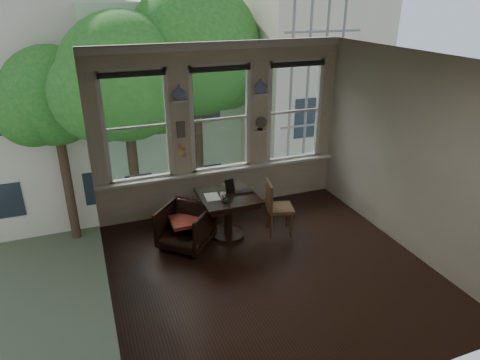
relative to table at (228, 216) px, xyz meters
name	(u,v)px	position (x,y,z in m)	size (l,w,h in m)	color
ground	(270,270)	(0.26, -1.13, -0.38)	(4.50, 4.50, 0.00)	black
ceiling	(278,59)	(0.26, -1.13, 2.62)	(4.50, 4.50, 0.00)	silver
wall_back	(220,130)	(0.26, 1.12, 1.12)	(4.50, 4.50, 0.00)	beige
wall_front	(383,269)	(0.26, -3.38, 1.12)	(4.50, 4.50, 0.00)	beige
wall_left	(97,202)	(-1.99, -1.13, 1.12)	(4.50, 4.50, 0.00)	beige
wall_right	(410,155)	(2.51, -1.13, 1.12)	(4.50, 4.50, 0.00)	beige
window_left	(136,127)	(-1.19, 1.12, 1.32)	(1.10, 0.12, 1.90)	white
window_center	(220,119)	(0.26, 1.12, 1.32)	(1.10, 0.12, 1.90)	white
window_right	(293,111)	(1.71, 1.12, 1.32)	(1.10, 0.12, 1.90)	white
shelf_left	(180,101)	(-0.47, 1.02, 1.73)	(0.26, 0.16, 0.03)	white
shelf_right	(260,94)	(0.98, 1.02, 1.73)	(0.26, 0.16, 0.03)	white
intercom	(181,129)	(-0.47, 1.05, 1.23)	(0.14, 0.06, 0.28)	#59544F
sticky_notes	(182,149)	(-0.47, 1.05, 0.88)	(0.16, 0.01, 0.24)	pink
desk_fan	(260,126)	(0.98, 1.00, 1.16)	(0.20, 0.20, 0.24)	#59544F
vase_left	(179,92)	(-0.47, 1.02, 1.86)	(0.24, 0.24, 0.25)	silver
vase_right	(261,86)	(0.98, 1.02, 1.86)	(0.24, 0.24, 0.25)	silver
table	(228,216)	(0.00, 0.00, 0.00)	(0.90, 0.90, 0.75)	black
armchair_left	(186,227)	(-0.73, -0.06, -0.03)	(0.73, 0.75, 0.69)	black
cushion_red	(185,221)	(-0.73, -0.06, 0.08)	(0.45, 0.45, 0.06)	maroon
side_chair_right	(280,208)	(0.85, -0.19, 0.09)	(0.42, 0.42, 0.92)	#4E2C1C
laptop	(245,193)	(0.28, -0.04, 0.39)	(0.31, 0.20, 0.02)	black
mug	(223,195)	(-0.10, -0.07, 0.42)	(0.09, 0.09, 0.09)	white
drinking_glass	(226,199)	(-0.11, -0.23, 0.43)	(0.13, 0.13, 0.10)	white
tablet	(230,186)	(0.07, 0.09, 0.48)	(0.16, 0.02, 0.22)	black
papers	(212,197)	(-0.25, 0.03, 0.38)	(0.22, 0.30, 0.00)	silver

